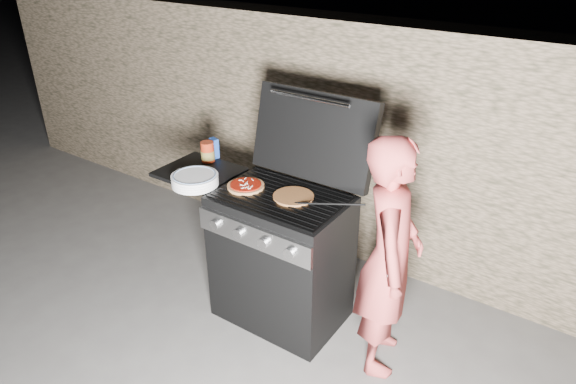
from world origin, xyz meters
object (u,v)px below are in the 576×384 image
Objects in this scene: person at (389,258)px; gas_grill at (251,246)px; sauce_jar at (208,152)px; pizza_topped at (246,185)px.

gas_grill is at bearing 69.83° from person.
gas_grill is at bearing -17.36° from sauce_jar.
person is at bearing 3.04° from pizza_topped.
sauce_jar is (-0.48, 0.18, 0.05)m from pizza_topped.
pizza_topped is at bearing -82.03° from gas_grill.
gas_grill is 0.92× the size of person.
sauce_jar is at bearing 63.63° from person.
sauce_jar is 1.46m from person.
gas_grill is 0.72m from sauce_jar.
sauce_jar is at bearing 159.25° from pizza_topped.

